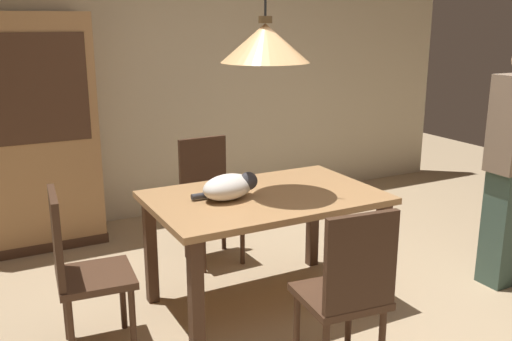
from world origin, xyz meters
name	(u,v)px	position (x,y,z in m)	size (l,w,h in m)	color
back_wall	(162,59)	(0.00, 2.65, 1.45)	(6.40, 0.10, 2.90)	beige
dining_table	(265,210)	(-0.08, 0.56, 0.65)	(1.40, 0.90, 0.75)	#A87A4C
chair_far_back	(209,194)	(-0.08, 1.43, 0.51)	(0.41, 0.41, 0.93)	#472D1E
chair_left_side	(80,266)	(-1.20, 0.56, 0.51)	(0.44, 0.44, 0.93)	#472D1E
chair_near_front	(348,288)	(-0.08, -0.32, 0.51)	(0.44, 0.44, 0.93)	#472D1E
cat_sleeping	(230,186)	(-0.30, 0.58, 0.83)	(0.40, 0.30, 0.16)	silver
pendant_lamp	(265,43)	(-0.08, 0.56, 1.66)	(0.52, 0.52, 1.30)	#E0A86B
hutch_bookcase	(23,139)	(-1.27, 2.32, 0.89)	(1.12, 0.45, 1.85)	#A87A4C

